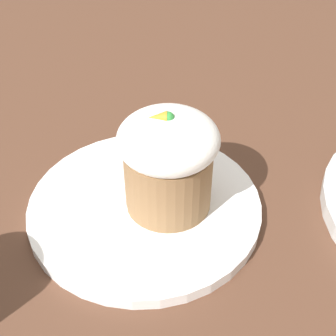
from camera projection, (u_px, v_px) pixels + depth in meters
ground_plane at (145, 210)px, 0.42m from camera, size 4.00×4.00×0.00m
dessert_plate at (145, 206)px, 0.42m from camera, size 0.21×0.21×0.01m
carrot_cake at (168, 163)px, 0.38m from camera, size 0.08×0.08×0.10m
spoon at (143, 205)px, 0.41m from camera, size 0.11×0.04×0.01m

